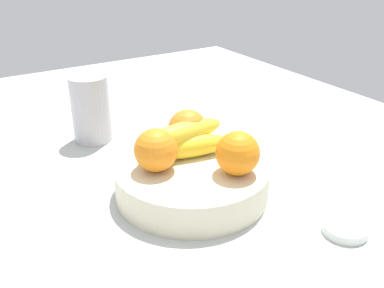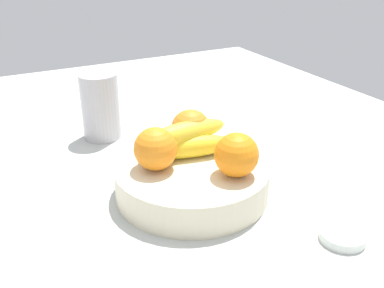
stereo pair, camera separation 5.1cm
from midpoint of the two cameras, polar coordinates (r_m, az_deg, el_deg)
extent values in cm
cube|color=#B5B9B4|center=(79.12, 0.66, -7.29)|extent=(180.00, 140.00, 3.00)
cylinder|color=beige|center=(76.66, 1.92, -4.66)|extent=(26.69, 26.69, 5.71)
sphere|color=orange|center=(71.26, 7.85, -1.44)|extent=(7.29, 7.29, 7.29)
sphere|color=orange|center=(79.96, 1.65, 1.91)|extent=(7.29, 7.29, 7.29)
sphere|color=orange|center=(72.64, -2.77, -0.67)|extent=(7.29, 7.29, 7.29)
ellipsoid|color=yellow|center=(77.04, 1.30, -0.39)|extent=(7.98, 17.46, 4.00)
ellipsoid|color=yellow|center=(76.93, 0.86, 1.38)|extent=(5.28, 17.26, 4.00)
cylinder|color=#B8B4B9|center=(98.26, -10.35, 4.82)|extent=(8.34, 8.34, 14.64)
cylinder|color=silver|center=(71.51, 20.96, -11.12)|extent=(6.88, 6.88, 1.42)
camera|label=1|loc=(0.03, -88.01, 0.95)|focal=41.08mm
camera|label=2|loc=(0.03, 91.99, -0.95)|focal=41.08mm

